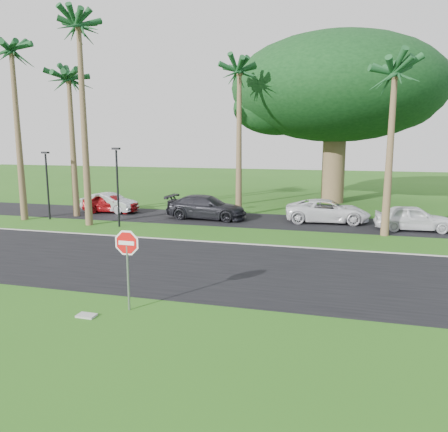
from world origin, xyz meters
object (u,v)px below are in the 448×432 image
at_px(car_silver, 109,203).
at_px(car_minivan, 327,211).
at_px(stop_sign_near, 127,253).
at_px(car_pickup, 413,218).
at_px(car_dark, 206,207).
at_px(car_red, 111,203).

relative_size(car_silver, car_minivan, 0.79).
bearing_deg(stop_sign_near, car_pickup, 55.42).
bearing_deg(car_pickup, car_dark, 85.11).
bearing_deg(car_pickup, stop_sign_near, 142.75).
relative_size(car_dark, car_pickup, 1.25).
xyz_separation_m(stop_sign_near, car_silver, (-9.63, 15.95, -1.11)).
distance_m(stop_sign_near, car_red, 18.47).
bearing_deg(car_silver, car_pickup, -86.54).
height_order(stop_sign_near, car_pickup, stop_sign_near).
bearing_deg(stop_sign_near, car_minivan, 71.39).
distance_m(car_dark, car_pickup, 12.40).
xyz_separation_m(car_silver, car_red, (0.21, -0.11, -0.00)).
relative_size(car_dark, car_minivan, 1.02).
xyz_separation_m(car_silver, car_pickup, (19.79, -1.21, 0.05)).
bearing_deg(car_minivan, car_red, 85.44).
xyz_separation_m(car_silver, car_minivan, (15.02, 0.05, 0.04)).
xyz_separation_m(stop_sign_near, car_minivan, (5.39, 16.00, -1.06)).
bearing_deg(car_red, car_silver, 56.23).
bearing_deg(car_silver, stop_sign_near, -141.90).
bearing_deg(stop_sign_near, car_silver, 121.13).
height_order(car_dark, car_pickup, car_dark).
bearing_deg(car_red, car_dark, -102.10).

